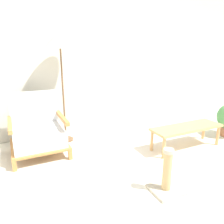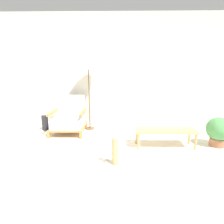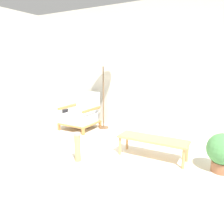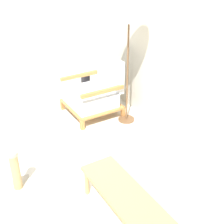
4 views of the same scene
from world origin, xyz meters
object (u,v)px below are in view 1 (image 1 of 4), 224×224
(armchair, at_px, (38,131))
(scratching_post, at_px, (167,178))
(coffee_table, at_px, (187,129))
(floor_lamp, at_px, (60,44))

(armchair, bearing_deg, scratching_post, -54.29)
(coffee_table, relative_size, scratching_post, 2.31)
(scratching_post, bearing_deg, floor_lamp, 109.39)
(armchair, relative_size, floor_lamp, 0.50)
(armchair, bearing_deg, floor_lamp, 31.76)
(scratching_post, bearing_deg, armchair, 125.71)
(armchair, relative_size, scratching_post, 1.75)
(floor_lamp, xyz_separation_m, scratching_post, (0.61, -1.72, -1.32))
(armchair, xyz_separation_m, coffee_table, (1.96, -0.74, -0.03))
(coffee_table, bearing_deg, armchair, 159.24)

